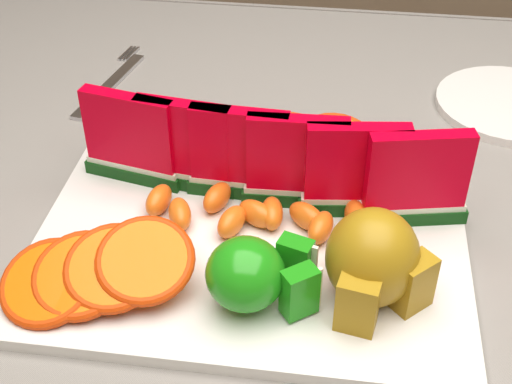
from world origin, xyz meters
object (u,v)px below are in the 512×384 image
pear_cluster (374,262)px  fork (112,82)px  apple_cluster (254,274)px  platter (251,242)px  side_plate (511,104)px

pear_cluster → fork: 0.48m
apple_cluster → pear_cluster: bearing=12.9°
platter → fork: bearing=128.0°
apple_cluster → pear_cluster: (0.10, 0.02, 0.01)m
platter → fork: (-0.22, 0.28, -0.00)m
pear_cluster → side_plate: (0.17, 0.35, -0.05)m
side_plate → apple_cluster: bearing=-125.2°
side_plate → fork: 0.50m
apple_cluster → pear_cluster: size_ratio=1.03×
apple_cluster → side_plate: size_ratio=0.43×
pear_cluster → apple_cluster: bearing=-167.1°
platter → fork: size_ratio=2.05×
side_plate → fork: side_plate is taller
platter → pear_cluster: bearing=-27.9°
side_plate → pear_cluster: bearing=-115.4°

